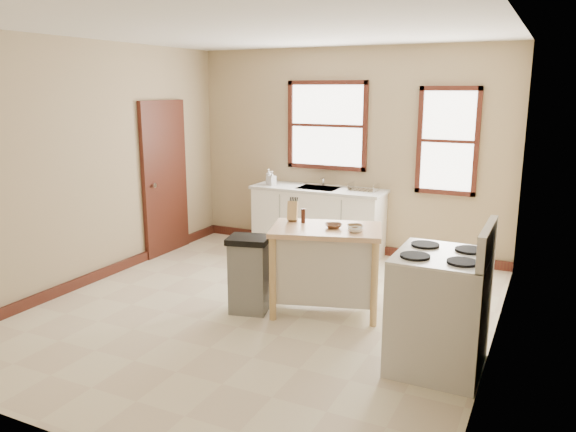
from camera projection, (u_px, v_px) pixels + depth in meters
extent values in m
plane|color=#F5E8C2|center=(262.00, 310.00, 5.86)|extent=(5.00, 5.00, 0.00)
plane|color=white|center=(259.00, 29.00, 5.23)|extent=(5.00, 5.00, 0.00)
cube|color=tan|center=(347.00, 152.00, 7.73)|extent=(4.50, 0.04, 2.80)
cube|color=tan|center=(90.00, 164.00, 6.50)|extent=(0.04, 5.00, 2.80)
cube|color=tan|center=(502.00, 196.00, 4.59)|extent=(0.04, 5.00, 2.80)
cube|color=#411611|center=(165.00, 178.00, 7.70)|extent=(0.06, 0.90, 2.10)
cube|color=#411611|center=(344.00, 246.00, 8.01)|extent=(4.50, 0.04, 0.12)
cube|color=#411611|center=(101.00, 274.00, 6.79)|extent=(0.04, 5.00, 0.12)
cylinder|color=silver|center=(324.00, 178.00, 7.84)|extent=(0.03, 0.03, 0.22)
imported|color=#B2B2B2|center=(269.00, 177.00, 7.94)|extent=(0.09, 0.10, 0.22)
imported|color=#B2B2B2|center=(272.00, 178.00, 7.88)|extent=(0.12, 0.12, 0.20)
cylinder|color=#3E1B10|center=(303.00, 216.00, 5.80)|extent=(0.06, 0.06, 0.15)
imported|color=brown|center=(334.00, 226.00, 5.60)|extent=(0.23, 0.23, 0.04)
imported|color=brown|center=(355.00, 227.00, 5.57)|extent=(0.22, 0.22, 0.04)
imported|color=white|center=(355.00, 230.00, 5.44)|extent=(0.17, 0.17, 0.05)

